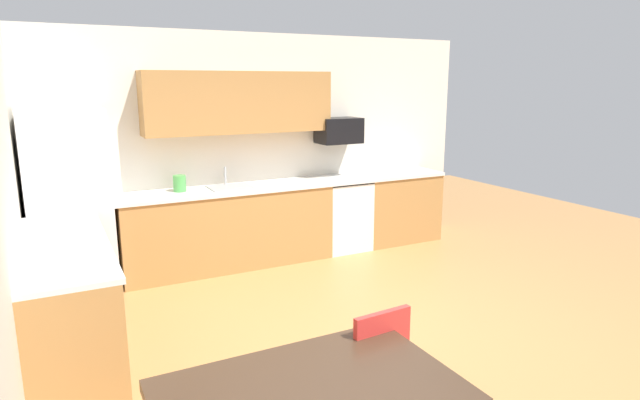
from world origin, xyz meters
TOP-DOWN VIEW (x-y plane):
  - ground_plane at (0.00, 0.00)m, footprint 12.00×12.00m
  - wall_back at (0.00, 2.65)m, footprint 5.80×0.10m
  - cabinet_run_back at (-0.53, 2.30)m, footprint 2.44×0.60m
  - cabinet_run_back_right at (1.85, 2.30)m, footprint 1.11×0.60m
  - cabinet_run_left at (-2.30, 0.80)m, footprint 0.60×2.00m
  - countertop_back at (0.00, 2.30)m, footprint 4.80×0.64m
  - countertop_left at (-2.30, 0.80)m, footprint 0.64×2.00m
  - upper_cabinets_back at (-0.30, 2.43)m, footprint 2.20×0.34m
  - refrigerator at (-2.18, 2.22)m, footprint 0.76×0.70m
  - oven_range at (0.99, 2.30)m, footprint 0.60×0.60m
  - microwave at (0.99, 2.40)m, footprint 0.54×0.36m
  - sink_basin at (-0.49, 2.30)m, footprint 0.48×0.40m
  - sink_faucet at (-0.49, 2.48)m, footprint 0.02×0.02m
  - dining_table at (-1.36, -1.52)m, footprint 1.40×0.90m
  - chair_near_table at (-0.72, -1.30)m, footprint 0.43×0.43m
  - kettle at (-1.06, 2.35)m, footprint 0.14×0.14m

SIDE VIEW (x-z plane):
  - ground_plane at x=0.00m, z-range 0.00..0.00m
  - cabinet_run_back at x=-0.53m, z-range 0.00..0.90m
  - cabinet_run_back_right at x=1.85m, z-range 0.00..0.90m
  - cabinet_run_left at x=-2.30m, z-range 0.00..0.90m
  - oven_range at x=0.99m, z-range 0.00..0.91m
  - chair_near_table at x=-0.72m, z-range 0.08..0.93m
  - dining_table at x=-1.36m, z-range 0.31..1.03m
  - sink_basin at x=-0.49m, z-range 0.81..0.95m
  - countertop_back at x=0.00m, z-range 0.90..0.94m
  - countertop_left at x=-2.30m, z-range 0.90..0.94m
  - refrigerator at x=-2.18m, z-range 0.00..1.88m
  - kettle at x=-1.06m, z-range 0.92..1.12m
  - sink_faucet at x=-0.49m, z-range 0.92..1.16m
  - wall_back at x=0.00m, z-range 0.00..2.70m
  - microwave at x=0.99m, z-range 1.37..1.69m
  - upper_cabinets_back at x=-0.30m, z-range 1.55..2.25m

